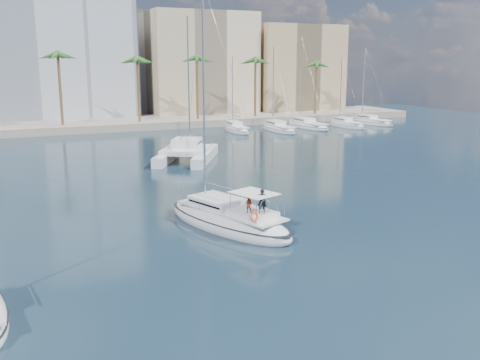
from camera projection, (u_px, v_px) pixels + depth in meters
name	position (u px, v px, depth m)	size (l,w,h in m)	color
ground	(241.00, 234.00, 34.90)	(160.00, 160.00, 0.00)	black
quay	(93.00, 125.00, 89.23)	(120.00, 14.00, 1.20)	gray
building_modern	(7.00, 43.00, 92.28)	(42.00, 16.00, 28.00)	white
building_beige	(199.00, 66.00, 103.86)	(20.00, 14.00, 20.00)	beige
building_tan_right	(294.00, 71.00, 110.16)	(18.00, 12.00, 18.00)	tan
palm_centre	(94.00, 66.00, 83.53)	(3.60, 3.60, 12.30)	brown
palm_right	(285.00, 65.00, 96.91)	(3.60, 3.60, 12.30)	brown
main_sloop	(228.00, 220.00, 36.31)	(7.24, 11.96, 16.93)	silver
catamaran	(187.00, 151.00, 60.31)	(10.10, 12.04, 15.89)	silver
seagull	(205.00, 204.00, 39.97)	(1.00, 0.43, 0.18)	silver
moored_yacht_a	(236.00, 132.00, 84.73)	(2.72, 9.35, 11.90)	silver
moored_yacht_b	(279.00, 131.00, 85.50)	(3.14, 10.78, 13.72)	silver
moored_yacht_c	(307.00, 128.00, 89.85)	(3.55, 12.21, 15.54)	silver
moored_yacht_d	(346.00, 127.00, 90.62)	(2.72, 9.35, 11.90)	silver
moored_yacht_e	(370.00, 124.00, 94.96)	(3.14, 10.78, 13.72)	silver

